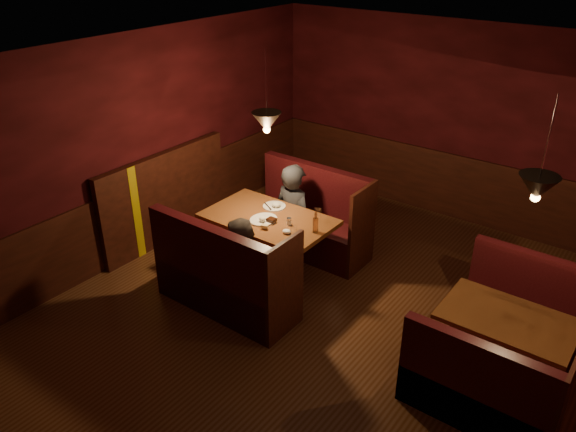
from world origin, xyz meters
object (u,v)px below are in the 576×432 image
Objects in this scene: main_bench_near at (223,283)px; main_bench_far at (311,224)px; main_table at (270,231)px; diner_a at (294,200)px; diner_b at (241,249)px; second_table at (505,332)px; second_bench_near at (477,394)px; second_bench_far at (526,313)px.

main_bench_far is at bearing 90.00° from main_bench_near.
main_table is 0.62m from diner_a.
diner_b reaches higher than main_table.
second_table is (2.92, -0.03, -0.13)m from main_table.
main_bench_far is 1.78m from main_bench_near.
second_table is 0.87× the size of diner_b.
main_bench_far reaches higher than main_table.
second_bench_near reaches higher than second_table.
main_bench_near is 1.27× the size of second_bench_far.
second_bench_near is 0.81× the size of diner_a.
main_bench_near is 2.94m from second_bench_near.
main_bench_far is at bearing 176.33° from second_bench_far.
main_bench_near is at bearing -151.53° from second_bench_far.
main_table is 0.61m from diner_b.
main_bench_near reaches higher than second_bench_far.
diner_b reaches higher than main_bench_near.
diner_a is 1.19× the size of diner_b.
diner_a is (-0.07, -0.31, 0.47)m from main_bench_far.
main_table is 1.16× the size of second_bench_far.
main_bench_near is at bearing 101.58° from diner_a.
second_table is 0.90× the size of second_bench_near.
main_bench_far is 1.27× the size of second_bench_far.
second_bench_far is at bearing -3.67° from main_bench_far.
second_bench_far is (2.95, 0.70, -0.34)m from main_table.
main_bench_far is 1.00× the size of main_bench_near.
main_bench_far is at bearing 150.58° from second_bench_near.
main_bench_far reaches higher than second_bench_far.
main_bench_far is 1.02× the size of diner_a.
diner_b is at bearing -88.07° from main_bench_far.
diner_a is (-2.98, 0.61, 0.33)m from second_table.
diner_b reaches higher than second_bench_far.
second_bench_near is (0.00, -1.47, 0.00)m from second_bench_far.
second_bench_near is at bearing -87.80° from second_table.
main_bench_near is 1.40× the size of second_table.
diner_a reaches higher than main_table.
main_table is 1.11× the size of diner_b.
main_bench_far is 1.53m from diner_b.
diner_b is (-2.86, -0.57, 0.19)m from second_table.
main_bench_far is (0.02, 0.89, -0.27)m from main_table.
second_table is at bearing 16.45° from main_bench_near.
second_table is 2.92m from diner_b.
diner_a reaches higher than second_bench_near.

